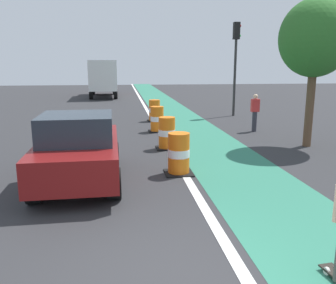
% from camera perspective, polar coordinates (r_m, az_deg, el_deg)
% --- Properties ---
extents(ground_plane, '(100.00, 100.00, 0.00)m').
position_cam_1_polar(ground_plane, '(5.01, 1.79, -21.67)').
color(ground_plane, '#2D2D30').
extents(bike_lane_strip, '(2.50, 80.00, 0.01)m').
position_cam_1_polar(bike_lane_strip, '(16.64, 3.40, 2.47)').
color(bike_lane_strip, '#2D755B').
rests_on(bike_lane_strip, ground).
extents(lane_divider_stripe, '(0.20, 80.00, 0.01)m').
position_cam_1_polar(lane_divider_stripe, '(16.42, -1.76, 2.37)').
color(lane_divider_stripe, silver).
rests_on(lane_divider_stripe, ground).
extents(parked_sedan_nearest, '(2.00, 4.15, 1.70)m').
position_cam_1_polar(parked_sedan_nearest, '(8.77, -14.13, -1.13)').
color(parked_sedan_nearest, maroon).
rests_on(parked_sedan_nearest, ground).
extents(traffic_barrel_front, '(0.73, 0.73, 1.09)m').
position_cam_1_polar(traffic_barrel_front, '(9.28, 1.73, -1.95)').
color(traffic_barrel_front, orange).
rests_on(traffic_barrel_front, ground).
extents(traffic_barrel_mid, '(0.73, 0.73, 1.09)m').
position_cam_1_polar(traffic_barrel_mid, '(12.10, -0.18, 1.39)').
color(traffic_barrel_mid, orange).
rests_on(traffic_barrel_mid, ground).
extents(traffic_barrel_back, '(0.73, 0.73, 1.09)m').
position_cam_1_polar(traffic_barrel_back, '(15.29, -1.76, 3.64)').
color(traffic_barrel_back, orange).
rests_on(traffic_barrel_back, ground).
extents(traffic_barrel_far, '(0.73, 0.73, 1.09)m').
position_cam_1_polar(traffic_barrel_far, '(18.27, -2.18, 5.03)').
color(traffic_barrel_far, orange).
rests_on(traffic_barrel_far, ground).
extents(delivery_truck_down_block, '(2.60, 7.68, 3.23)m').
position_cam_1_polar(delivery_truck_down_block, '(33.17, -10.38, 10.31)').
color(delivery_truck_down_block, silver).
rests_on(delivery_truck_down_block, ground).
extents(traffic_light_corner, '(0.41, 0.32, 5.10)m').
position_cam_1_polar(traffic_light_corner, '(20.48, 10.82, 13.92)').
color(traffic_light_corner, '#2D2D2D').
rests_on(traffic_light_corner, ground).
extents(pedestrian_crossing, '(0.34, 0.20, 1.61)m').
position_cam_1_polar(pedestrian_crossing, '(15.74, 13.76, 4.76)').
color(pedestrian_crossing, '#33333D').
rests_on(pedestrian_crossing, ground).
extents(street_tree_sidewalk, '(2.40, 2.40, 5.00)m').
position_cam_1_polar(street_tree_sidewalk, '(13.27, 22.56, 15.04)').
color(street_tree_sidewalk, brown).
rests_on(street_tree_sidewalk, ground).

